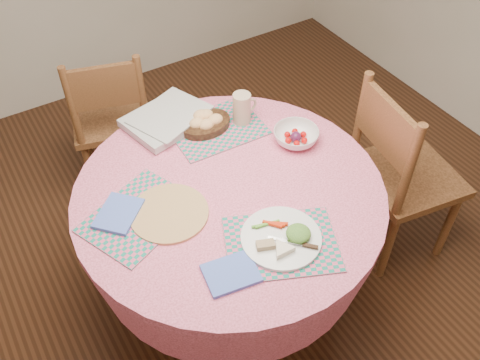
% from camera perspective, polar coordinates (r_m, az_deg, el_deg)
% --- Properties ---
extents(ground, '(4.00, 4.00, 0.00)m').
position_cam_1_polar(ground, '(2.70, -0.93, -12.13)').
color(ground, '#331C0F').
rests_on(ground, ground).
extents(dining_table, '(1.24, 1.24, 0.75)m').
position_cam_1_polar(dining_table, '(2.25, -1.09, -4.50)').
color(dining_table, pink).
rests_on(dining_table, ground).
extents(chair_right, '(0.50, 0.52, 0.98)m').
position_cam_1_polar(chair_right, '(2.62, 16.62, 0.83)').
color(chair_right, brown).
rests_on(chair_right, ground).
extents(chair_back, '(0.51, 0.50, 0.90)m').
position_cam_1_polar(chair_back, '(2.97, -13.52, 6.46)').
color(chair_back, brown).
rests_on(chair_back, ground).
extents(placemat_front, '(0.49, 0.44, 0.01)m').
position_cam_1_polar(placemat_front, '(1.93, 4.42, -6.80)').
color(placemat_front, '#16816B').
rests_on(placemat_front, dining_table).
extents(placemat_left, '(0.49, 0.43, 0.01)m').
position_cam_1_polar(placemat_left, '(2.05, -10.69, -3.72)').
color(placemat_left, '#16816B').
rests_on(placemat_left, dining_table).
extents(placemat_back, '(0.41, 0.31, 0.01)m').
position_cam_1_polar(placemat_back, '(2.38, -2.51, 5.53)').
color(placemat_back, '#16816B').
rests_on(placemat_back, dining_table).
extents(wicker_trivet, '(0.30, 0.30, 0.01)m').
position_cam_1_polar(wicker_trivet, '(2.03, -7.57, -3.52)').
color(wicker_trivet, '#AE844B').
rests_on(wicker_trivet, dining_table).
extents(napkin_near, '(0.20, 0.17, 0.01)m').
position_cam_1_polar(napkin_near, '(1.85, -0.95, -9.93)').
color(napkin_near, '#506CCF').
rests_on(napkin_near, dining_table).
extents(napkin_far, '(0.23, 0.22, 0.01)m').
position_cam_1_polar(napkin_far, '(2.06, -12.83, -3.50)').
color(napkin_far, '#506CCF').
rests_on(napkin_far, placemat_left).
extents(dinner_plate, '(0.29, 0.29, 0.05)m').
position_cam_1_polar(dinner_plate, '(1.93, 4.66, -6.05)').
color(dinner_plate, white).
rests_on(dinner_plate, placemat_front).
extents(bread_bowl, '(0.23, 0.23, 0.08)m').
position_cam_1_polar(bread_bowl, '(2.36, -3.74, 6.21)').
color(bread_bowl, black).
rests_on(bread_bowl, placemat_back).
extents(latte_mug, '(0.12, 0.08, 0.14)m').
position_cam_1_polar(latte_mug, '(2.37, 0.24, 7.69)').
color(latte_mug, '#CBAD8B').
rests_on(latte_mug, placemat_back).
extents(fruit_bowl, '(0.26, 0.26, 0.06)m').
position_cam_1_polar(fruit_bowl, '(2.31, 5.98, 4.65)').
color(fruit_bowl, white).
rests_on(fruit_bowl, dining_table).
extents(newspaper_stack, '(0.41, 0.35, 0.04)m').
position_cam_1_polar(newspaper_stack, '(2.41, -7.80, 6.49)').
color(newspaper_stack, silver).
rests_on(newspaper_stack, dining_table).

